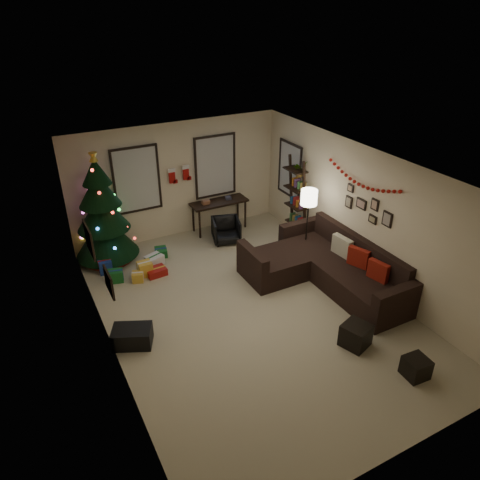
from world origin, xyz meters
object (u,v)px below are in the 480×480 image
object	(u,v)px
desk	(219,205)
desk_chair	(226,230)
christmas_tree	(103,216)
bookshelf	(297,201)
sofa	(326,268)

from	to	relation	value
desk	desk_chair	distance (m)	0.76
christmas_tree	desk	distance (m)	2.80
desk	bookshelf	bearing A→B (deg)	-42.18
sofa	bookshelf	distance (m)	2.01
christmas_tree	desk_chair	bearing A→B (deg)	-11.07
christmas_tree	bookshelf	distance (m)	4.30
desk	bookshelf	size ratio (longest dim) A/B	0.69
christmas_tree	sofa	distance (m)	4.75
desk_chair	desk	bearing A→B (deg)	94.10
sofa	bookshelf	size ratio (longest dim) A/B	1.56
sofa	desk	size ratio (longest dim) A/B	2.25
sofa	bookshelf	bearing A→B (deg)	74.70
desk	bookshelf	world-z (taller)	bookshelf
christmas_tree	sofa	xyz separation A→B (m)	(3.65, -2.95, -0.72)
sofa	bookshelf	xyz separation A→B (m)	(0.50, 1.83, 0.66)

